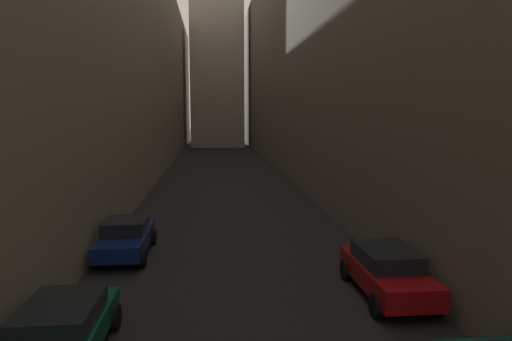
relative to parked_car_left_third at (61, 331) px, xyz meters
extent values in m
plane|color=black|center=(4.40, 29.30, -0.74)|extent=(264.00, 264.00, 0.00)
cube|color=gray|center=(-6.16, 31.30, 9.65)|extent=(10.11, 108.00, 20.77)
cube|color=#60594F|center=(15.05, 31.30, 11.05)|extent=(10.30, 108.00, 23.59)
cube|color=#05472D|center=(0.00, -0.01, -0.13)|extent=(1.75, 4.47, 0.56)
cube|color=black|center=(0.00, 0.02, 0.40)|extent=(1.61, 2.26, 0.49)
cylinder|color=black|center=(-0.88, 1.51, -0.41)|extent=(0.22, 0.67, 0.67)
cylinder|color=black|center=(0.88, 1.51, -0.41)|extent=(0.22, 0.67, 0.67)
cube|color=navy|center=(0.00, 7.93, -0.11)|extent=(1.74, 4.37, 0.59)
cube|color=black|center=(0.00, 7.96, 0.45)|extent=(1.60, 1.87, 0.53)
cylinder|color=black|center=(-0.87, 9.41, -0.40)|extent=(0.22, 0.67, 0.67)
cylinder|color=black|center=(0.87, 9.41, -0.40)|extent=(0.22, 0.67, 0.67)
cylinder|color=black|center=(-0.87, 6.44, -0.40)|extent=(0.22, 0.67, 0.67)
cylinder|color=black|center=(0.87, 6.44, -0.40)|extent=(0.22, 0.67, 0.67)
cube|color=maroon|center=(8.80, 2.99, -0.07)|extent=(1.75, 4.33, 0.65)
cube|color=black|center=(8.80, 3.09, 0.50)|extent=(1.61, 2.29, 0.50)
cylinder|color=black|center=(7.92, 4.47, -0.40)|extent=(0.22, 0.68, 0.68)
cylinder|color=black|center=(9.68, 4.47, -0.40)|extent=(0.22, 0.68, 0.68)
cylinder|color=black|center=(7.92, 1.52, -0.40)|extent=(0.22, 0.68, 0.68)
cylinder|color=black|center=(9.68, 1.52, -0.40)|extent=(0.22, 0.68, 0.68)
camera|label=1|loc=(3.46, -10.21, 4.87)|focal=32.22mm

